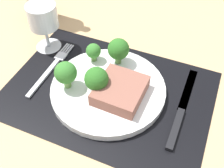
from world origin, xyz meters
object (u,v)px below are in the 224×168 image
(fork, at_px, (52,68))
(knife, at_px, (181,112))
(wine_glass, at_px, (43,19))
(steak, at_px, (120,90))
(plate, at_px, (108,89))

(fork, height_order, knife, knife)
(fork, height_order, wine_glass, wine_glass)
(steak, bearing_deg, fork, 172.15)
(steak, xyz_separation_m, knife, (0.13, 0.02, -0.03))
(plate, relative_size, fork, 1.30)
(steak, height_order, fork, steak)
(wine_glass, bearing_deg, plate, -22.32)
(plate, xyz_separation_m, knife, (0.16, 0.01, -0.00))
(plate, relative_size, wine_glass, 2.06)
(steak, xyz_separation_m, wine_glass, (-0.24, 0.10, 0.05))
(steak, height_order, wine_glass, wine_glass)
(wine_glass, bearing_deg, fork, -53.71)
(knife, bearing_deg, wine_glass, 170.71)
(knife, distance_m, wine_glass, 0.38)
(steak, bearing_deg, wine_glass, 158.09)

